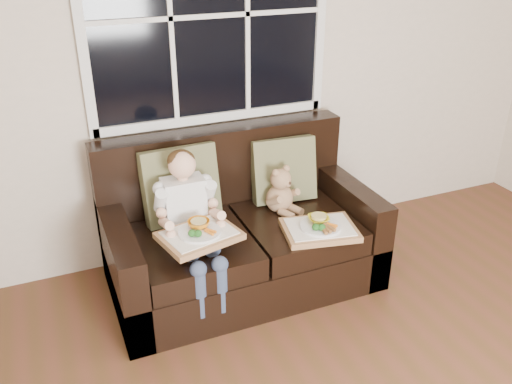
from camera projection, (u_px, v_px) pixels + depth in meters
name	position (u px, v px, depth m)	size (l,w,h in m)	color
window_back	(209.00, 16.00, 3.35)	(1.62, 0.04, 1.37)	black
loveseat	(239.00, 237.00, 3.56)	(1.70, 0.92, 0.96)	black
pillow_left	(180.00, 184.00, 3.41)	(0.49, 0.24, 0.49)	#5F643E
pillow_right	(283.00, 170.00, 3.67)	(0.45, 0.24, 0.45)	#5F643E
child	(189.00, 212.00, 3.20)	(0.36, 0.59, 0.82)	silver
teddy_bear	(280.00, 193.00, 3.55)	(0.23, 0.27, 0.33)	tan
tray_left	(199.00, 234.00, 3.08)	(0.49, 0.42, 0.10)	#AB7F4D
tray_right	(320.00, 228.00, 3.33)	(0.50, 0.42, 0.10)	#AB7F4D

